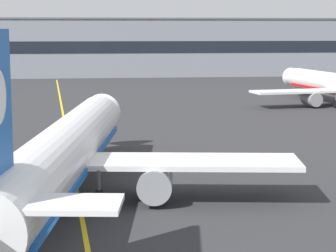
# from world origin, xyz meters

# --- Properties ---
(taxiway_centreline) EXTENTS (12.20, 179.63, 0.01)m
(taxiway_centreline) POSITION_xyz_m (0.00, 30.00, 0.00)
(taxiway_centreline) COLOR yellow
(taxiway_centreline) RESTS_ON ground
(airliner_foreground) EXTENTS (32.36, 41.44, 11.65)m
(airliner_foreground) POSITION_xyz_m (0.18, 12.93, 3.37)
(airliner_foreground) COLOR white
(airliner_foreground) RESTS_ON ground
(safety_cone_by_nose_gear) EXTENTS (0.44, 0.44, 0.55)m
(safety_cone_by_nose_gear) POSITION_xyz_m (0.38, 28.53, 0.26)
(safety_cone_by_nose_gear) COLOR orange
(safety_cone_by_nose_gear) RESTS_ON ground
(terminal_building) EXTENTS (155.65, 12.40, 14.37)m
(terminal_building) POSITION_xyz_m (-7.48, 130.43, 7.19)
(terminal_building) COLOR gray
(terminal_building) RESTS_ON ground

